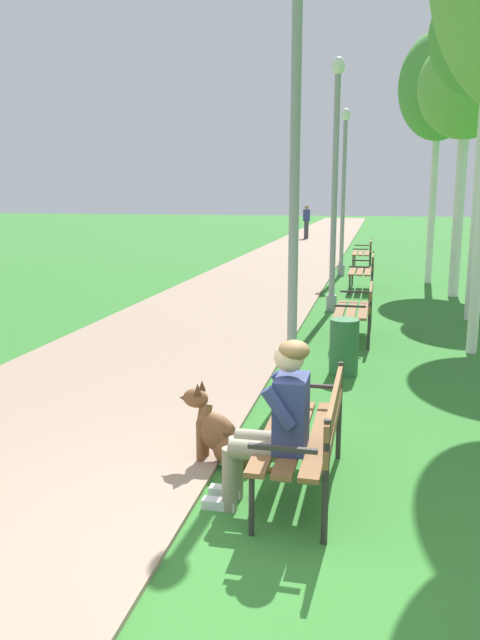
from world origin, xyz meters
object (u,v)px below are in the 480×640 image
(litter_bin, at_px, (344,347))
(pedestrian_distant, at_px, (306,222))
(dog_brown, at_px, (222,436))
(birch_tree_sixth, at_px, (439,87))
(park_bench_mid, at_px, (358,306))
(lamp_post_near, at_px, (294,184))
(birch_tree_fifth, at_px, (467,90))
(park_bench_far, at_px, (365,269))
(park_bench_near, at_px, (309,429))
(lamp_post_mid, at_px, (335,184))
(park_bench_furthest, at_px, (364,251))
(person_seated_on_near_bench, at_px, (276,418))
(lamp_post_far, at_px, (343,191))

(litter_bin, distance_m, pedestrian_distant, 23.45)
(dog_brown, bearing_deg, birch_tree_sixth, 78.13)
(park_bench_mid, relative_size, lamp_post_near, 0.33)
(dog_brown, bearing_deg, lamp_post_near, 82.67)
(pedestrian_distant, bearing_deg, birch_tree_sixth, -71.93)
(birch_tree_fifth, bearing_deg, dog_brown, -106.50)
(park_bench_far, height_order, dog_brown, park_bench_far)
(park_bench_near, bearing_deg, lamp_post_mid, 93.00)
(park_bench_mid, height_order, lamp_post_mid, lamp_post_mid)
(park_bench_far, bearing_deg, birch_tree_sixth, 47.20)
(park_bench_furthest, height_order, person_seated_on_near_bench, person_seated_on_near_bench)
(park_bench_furthest, height_order, litter_bin, park_bench_furthest)
(person_seated_on_near_bench, distance_m, litter_bin, 3.60)
(pedestrian_distant, bearing_deg, park_bench_mid, -81.36)
(park_bench_mid, height_order, birch_tree_sixth, birch_tree_sixth)
(lamp_post_near, xyz_separation_m, litter_bin, (0.55, 0.79, -1.98))
(dog_brown, distance_m, lamp_post_far, 12.80)
(lamp_post_mid, relative_size, lamp_post_far, 1.05)
(dog_brown, relative_size, lamp_post_near, 0.18)
(person_seated_on_near_bench, bearing_deg, birch_tree_sixth, 81.18)
(park_bench_furthest, xyz_separation_m, lamp_post_near, (-0.51, -12.37, 1.82))
(litter_bin, bearing_deg, birch_tree_fifth, 73.14)
(park_bench_furthest, bearing_deg, lamp_post_far, -106.78)
(dog_brown, distance_m, litter_bin, 3.07)
(park_bench_furthest, distance_m, pedestrian_distant, 12.06)
(park_bench_mid, bearing_deg, park_bench_far, 90.33)
(park_bench_far, distance_m, dog_brown, 10.04)
(park_bench_far, bearing_deg, lamp_post_near, -94.56)
(lamp_post_far, bearing_deg, pedestrian_distant, 100.46)
(park_bench_near, relative_size, lamp_post_mid, 0.32)
(dog_brown, relative_size, birch_tree_sixth, 0.14)
(park_bench_furthest, relative_size, birch_tree_fifth, 0.28)
(park_bench_mid, relative_size, pedestrian_distant, 0.91)
(dog_brown, distance_m, lamp_post_near, 3.01)
(park_bench_mid, height_order, park_bench_furthest, same)
(person_seated_on_near_bench, height_order, litter_bin, person_seated_on_near_bench)
(person_seated_on_near_bench, relative_size, litter_bin, 1.79)
(birch_tree_sixth, relative_size, litter_bin, 8.57)
(lamp_post_far, relative_size, birch_tree_fifth, 0.81)
(person_seated_on_near_bench, bearing_deg, park_bench_near, 54.40)
(lamp_post_mid, bearing_deg, litter_bin, -83.72)
(park_bench_furthest, relative_size, dog_brown, 1.80)
(birch_tree_sixth, bearing_deg, park_bench_near, -98.06)
(birch_tree_fifth, distance_m, litter_bin, 7.98)
(dog_brown, distance_m, pedestrian_distant, 26.30)
(park_bench_mid, xyz_separation_m, person_seated_on_near_bench, (-0.39, -5.61, 0.17))
(park_bench_far, distance_m, lamp_post_far, 3.25)
(park_bench_mid, bearing_deg, park_bench_near, -91.93)
(park_bench_furthest, xyz_separation_m, lamp_post_mid, (-0.43, -7.25, 1.88))
(lamp_post_far, height_order, birch_tree_fifth, birch_tree_fifth)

